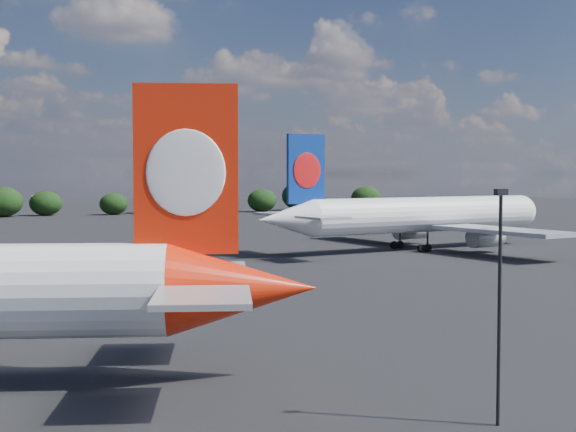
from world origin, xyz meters
name	(u,v)px	position (x,y,z in m)	size (l,w,h in m)	color
ground	(21,265)	(0.00, 60.00, 0.00)	(500.00, 500.00, 0.00)	black
china_southern_airliner	(415,216)	(54.51, 59.02, 4.98)	(50.03, 47.74, 16.34)	white
apron_lamp_post	(500,293)	(15.93, -13.27, 5.85)	(0.55, 0.30, 10.41)	black
billboard_yellow	(41,201)	(12.00, 182.00, 3.87)	(5.00, 0.30, 5.50)	yellow
horizon_treeline	(59,201)	(16.48, 179.72, 3.87)	(206.96, 16.25, 9.25)	black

